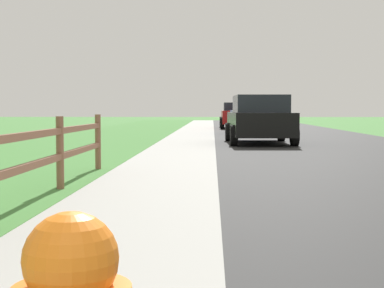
# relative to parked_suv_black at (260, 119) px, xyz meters

# --- Properties ---
(ground_plane) EXTENTS (120.00, 120.00, 0.00)m
(ground_plane) POSITION_rel_parked_suv_black_xyz_m (-1.49, 4.91, -0.81)
(ground_plane) COLOR #448139
(road_asphalt) EXTENTS (7.00, 66.00, 0.01)m
(road_asphalt) POSITION_rel_parked_suv_black_xyz_m (2.01, 6.91, -0.81)
(road_asphalt) COLOR #282828
(road_asphalt) RESTS_ON ground
(curb_concrete) EXTENTS (6.00, 66.00, 0.01)m
(curb_concrete) POSITION_rel_parked_suv_black_xyz_m (-4.49, 6.91, -0.81)
(curb_concrete) COLOR #A3A29C
(curb_concrete) RESTS_ON ground
(grass_verge) EXTENTS (5.00, 66.00, 0.00)m
(grass_verge) POSITION_rel_parked_suv_black_xyz_m (-5.99, 6.91, -0.80)
(grass_verge) COLOR #448139
(grass_verge) RESTS_ON ground
(parked_suv_black) EXTENTS (2.23, 4.54, 1.61)m
(parked_suv_black) POSITION_rel_parked_suv_black_xyz_m (0.00, 0.00, 0.00)
(parked_suv_black) COLOR black
(parked_suv_black) RESTS_ON ground
(parked_car_blue) EXTENTS (2.09, 4.32, 1.66)m
(parked_car_blue) POSITION_rel_parked_suv_black_xyz_m (0.22, 7.66, 0.03)
(parked_car_blue) COLOR navy
(parked_car_blue) RESTS_ON ground
(parked_car_red) EXTENTS (2.12, 4.62, 1.54)m
(parked_car_red) POSITION_rel_parked_suv_black_xyz_m (-0.07, 15.54, -0.04)
(parked_car_red) COLOR maroon
(parked_car_red) RESTS_ON ground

